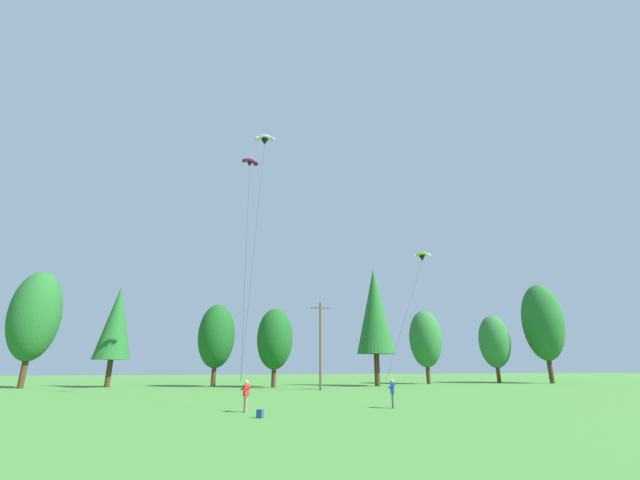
# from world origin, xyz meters

# --- Properties ---
(treeline_tree_b) EXTENTS (5.40, 5.40, 13.35)m
(treeline_tree_b) POSITION_xyz_m (-29.02, 56.22, 8.08)
(treeline_tree_b) COLOR #472D19
(treeline_tree_b) RESTS_ON ground_plane
(treeline_tree_c) EXTENTS (4.24, 4.24, 12.00)m
(treeline_tree_c) POSITION_xyz_m (-20.20, 56.75, 7.52)
(treeline_tree_c) COLOR #472D19
(treeline_tree_c) RESTS_ON ground_plane
(treeline_tree_d) EXTENTS (4.46, 4.46, 9.84)m
(treeline_tree_d) POSITION_xyz_m (-8.02, 55.15, 5.96)
(treeline_tree_d) COLOR #472D19
(treeline_tree_d) RESTS_ON ground_plane
(treeline_tree_e) EXTENTS (4.27, 4.27, 9.16)m
(treeline_tree_e) POSITION_xyz_m (-1.06, 52.22, 5.54)
(treeline_tree_e) COLOR #472D19
(treeline_tree_e) RESTS_ON ground_plane
(treeline_tree_f) EXTENTS (4.86, 4.86, 14.81)m
(treeline_tree_f) POSITION_xyz_m (11.85, 52.36, 9.28)
(treeline_tree_f) COLOR #472D19
(treeline_tree_f) RESTS_ON ground_plane
(treeline_tree_g) EXTENTS (4.51, 4.51, 10.05)m
(treeline_tree_g) POSITION_xyz_m (20.83, 56.61, 6.08)
(treeline_tree_g) COLOR #472D19
(treeline_tree_g) RESTS_ON ground_plane
(treeline_tree_h) EXTENTS (4.41, 4.41, 9.65)m
(treeline_tree_h) POSITION_xyz_m (32.09, 57.00, 5.84)
(treeline_tree_h) COLOR #472D19
(treeline_tree_h) RESTS_ON ground_plane
(treeline_tree_i) EXTENTS (5.64, 5.64, 14.21)m
(treeline_tree_i) POSITION_xyz_m (38.81, 54.48, 8.61)
(treeline_tree_i) COLOR #472D19
(treeline_tree_i) RESTS_ON ground_plane
(utility_pole) EXTENTS (2.20, 0.26, 9.13)m
(utility_pole) POSITION_xyz_m (3.22, 45.86, 4.82)
(utility_pole) COLOR brown
(utility_pole) RESTS_ON ground_plane
(kite_flyer_near) EXTENTS (0.66, 0.68, 1.69)m
(kite_flyer_near) POSITION_xyz_m (-5.21, 26.86, 1.00)
(kite_flyer_near) COLOR gray
(kite_flyer_near) RESTS_ON ground_plane
(kite_flyer_mid) EXTENTS (0.71, 0.73, 1.69)m
(kite_flyer_mid) POSITION_xyz_m (3.67, 27.13, 1.00)
(kite_flyer_mid) COLOR #4C4C51
(kite_flyer_mid) RESTS_ON ground_plane
(parafoil_kite_high_white) EXTENTS (2.37, 10.41, 22.13)m
(parafoil_kite_high_white) POSITION_xyz_m (-4.26, 36.72, 23.20)
(parafoil_kite_high_white) COLOR white
(parafoil_kite_mid_lime_white) EXTENTS (10.94, 14.58, 12.56)m
(parafoil_kite_mid_lime_white) POSITION_xyz_m (13.29, 40.86, 13.71)
(parafoil_kite_mid_lime_white) COLOR #93D633
(parafoil_kite_far_magenta) EXTENTS (2.12, 18.20, 23.50)m
(parafoil_kite_far_magenta) POSITION_xyz_m (-5.38, 44.23, 24.59)
(parafoil_kite_far_magenta) COLOR #D12893
(backpack) EXTENTS (0.40, 0.39, 0.40)m
(backpack) POSITION_xyz_m (-4.57, 24.11, 0.20)
(backpack) COLOR #234C89
(backpack) RESTS_ON ground_plane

